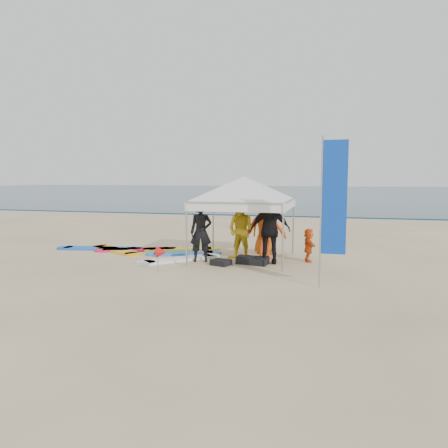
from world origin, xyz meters
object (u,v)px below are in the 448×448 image
person_yellow (241,230)px  person_orange_b (264,228)px  feather_flag (333,199)px  person_black_b (270,230)px  person_seated (309,245)px  person_orange_a (266,226)px  canopy_tent (244,177)px  marker_pennant (162,252)px  surfboard_spread (146,251)px  person_black_a (201,232)px

person_yellow → person_orange_b: person_yellow is taller
person_orange_b → feather_flag: size_ratio=0.49×
person_yellow → person_black_b: person_black_b is taller
person_seated → person_orange_a: bearing=72.6°
person_orange_b → canopy_tent: 2.04m
canopy_tent → person_seated: bearing=5.3°
person_orange_b → marker_pennant: 3.89m
person_orange_a → surfboard_spread: bearing=3.7°
canopy_tent → surfboard_spread: (-3.36, 0.40, -2.42)m
person_orange_b → person_black_b: bearing=115.4°
person_yellow → surfboard_spread: bearing=-172.4°
person_seated → feather_flag: size_ratio=0.29×
person_yellow → feather_flag: (2.64, -2.70, 1.08)m
person_yellow → surfboard_spread: (-3.29, 0.47, -0.86)m
person_yellow → person_orange_a: (0.66, 0.41, 0.08)m
person_orange_a → surfboard_spread: 4.06m
person_orange_b → surfboard_spread: (-3.78, -0.74, -0.79)m
person_black_b → person_orange_a: bearing=-81.2°
person_black_b → person_orange_b: (-0.43, 1.57, -0.14)m
person_black_b → feather_flag: feather_flag is taller
person_orange_b → marker_pennant: person_orange_b is taller
marker_pennant → surfboard_spread: 3.00m
person_yellow → person_orange_a: 0.78m
feather_flag → person_black_b: bearing=126.3°
feather_flag → marker_pennant: bearing=170.9°
person_black_a → person_black_b: bearing=-11.3°
person_seated → marker_pennant: 4.27m
feather_flag → marker_pennant: 4.61m
person_black_a → surfboard_spread: (-2.22, 1.00, -0.82)m
person_yellow → person_black_b: size_ratio=0.93×
person_orange_b → feather_flag: bearing=128.8°
feather_flag → marker_pennant: feather_flag is taller
person_black_b → person_orange_b: bearing=-84.2°
feather_flag → person_orange_a: bearing=122.4°
person_orange_b → marker_pennant: (-2.16, -3.22, -0.33)m
canopy_tent → person_orange_a: bearing=29.9°
person_black_a → surfboard_spread: bearing=139.6°
person_black_a → marker_pennant: person_black_a is taller
person_black_a → person_orange_a: person_orange_a is taller
person_orange_a → canopy_tent: canopy_tent is taller
surfboard_spread → person_black_b: bearing=-11.2°
surfboard_spread → person_orange_b: bearing=11.0°
person_black_b → canopy_tent: canopy_tent is taller
person_black_b → feather_flag: bearing=116.7°
person_seated → surfboard_spread: size_ratio=0.18×
person_orange_a → surfboard_spread: (-3.95, 0.06, -0.94)m
person_yellow → marker_pennant: bearing=-114.1°
person_orange_a → person_orange_b: (-0.18, 0.80, -0.15)m
canopy_tent → surfboard_spread: size_ratio=0.68×
surfboard_spread → marker_pennant: bearing=-56.9°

